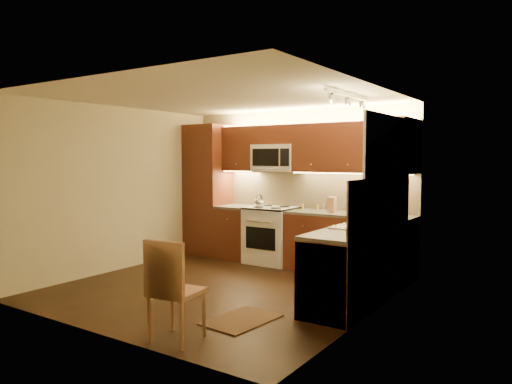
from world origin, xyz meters
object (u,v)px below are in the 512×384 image
Objects in this scene: knife_block at (332,204)px; dining_chair at (177,289)px; toaster_oven at (363,206)px; stove at (271,235)px; microwave at (276,158)px; kettle at (259,201)px; sink at (363,220)px; soap_bottle at (398,213)px.

knife_block reaches higher than dining_chair.
toaster_oven is at bearing 8.75° from knife_block.
stove is at bearing -163.66° from toaster_oven.
microwave reaches higher than kettle.
microwave is 2.48m from sink.
sink is 3.75× the size of knife_block.
soap_bottle is at bearing 74.11° from sink.
kettle is (-2.12, 0.95, 0.05)m from sink.
soap_bottle is (2.20, -0.41, 0.54)m from stove.
kettle is (-0.12, -0.31, -0.70)m from microwave.
kettle is at bearing -179.64° from soap_bottle.
kettle is 3.44m from dining_chair.
stove is 1.19m from knife_block.
sink reaches higher than stove.
knife_block is (1.05, 0.05, 0.55)m from stove.
knife_block is at bearing 128.97° from sink.
dining_chair is at bearing -105.23° from soap_bottle.
toaster_oven is (1.49, 0.05, -0.71)m from microwave.
microwave is 0.77m from kettle.
knife_block reaches higher than stove.
microwave reaches higher than stove.
stove is at bearing 63.07° from kettle.
stove is 4.78× the size of soap_bottle.
toaster_oven is 0.92m from soap_bottle.
microwave reaches higher than knife_block.
dining_chair is at bearing -98.39° from knife_block.
stove is 3.52m from dining_chair.
knife_block reaches higher than kettle.
sink is (2.00, -1.12, 0.52)m from stove.
knife_block is at bearing 82.22° from dining_chair.
stove is at bearing 99.59° from dining_chair.
knife_block is at bearing -153.55° from toaster_oven.
toaster_oven reaches higher than dining_chair.
stove is 2.31m from soap_bottle.
soap_bottle reaches higher than stove.
dining_chair is (-1.16, -2.96, -0.51)m from soap_bottle.
stove is at bearing 150.64° from sink.
knife_block is (-0.95, 1.17, 0.04)m from sink.
kettle is (-0.12, -0.17, 0.56)m from stove.
soap_bottle is at bearing -10.41° from stove.
sink is at bearing -15.17° from kettle.
microwave is 3.94× the size of soap_bottle.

